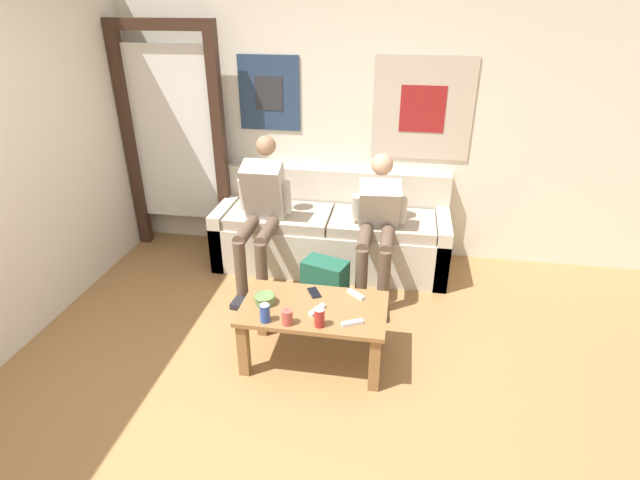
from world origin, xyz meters
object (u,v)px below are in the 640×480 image
at_px(couch, 332,234).
at_px(ceramic_bowl, 265,298).
at_px(person_seated_teen, 378,221).
at_px(pillar_candle, 287,317).
at_px(drink_can_blue, 265,313).
at_px(person_seated_adult, 261,208).
at_px(cell_phone, 314,293).
at_px(backpack, 324,286).
at_px(drink_can_red, 320,318).
at_px(game_controller_far_center, 356,294).
at_px(game_controller_near_right, 317,310).
at_px(game_controller_near_left, 352,323).
at_px(coffee_table, 314,317).

distance_m(couch, ceramic_bowl, 1.47).
distance_m(person_seated_teen, pillar_candle, 1.36).
relative_size(couch, drink_can_blue, 17.21).
bearing_deg(person_seated_adult, drink_can_blue, -73.61).
distance_m(person_seated_adult, cell_phone, 1.10).
height_order(person_seated_teen, backpack, person_seated_teen).
xyz_separation_m(drink_can_red, game_controller_far_center, (0.19, 0.39, -0.05)).
relative_size(couch, game_controller_near_right, 14.98).
bearing_deg(game_controller_near_left, person_seated_teen, 86.64).
height_order(person_seated_teen, game_controller_near_left, person_seated_teen).
xyz_separation_m(ceramic_bowl, drink_can_red, (0.41, -0.19, 0.02)).
height_order(pillar_candle, cell_phone, pillar_candle).
xyz_separation_m(drink_can_blue, game_controller_far_center, (0.54, 0.40, -0.05)).
relative_size(game_controller_near_left, cell_phone, 0.95).
bearing_deg(coffee_table, person_seated_adult, 121.76).
relative_size(coffee_table, ceramic_bowl, 6.83).
relative_size(person_seated_adult, person_seated_teen, 1.10).
height_order(couch, person_seated_adult, person_seated_adult).
relative_size(coffee_table, drink_can_red, 7.93).
bearing_deg(backpack, couch, 94.39).
bearing_deg(ceramic_bowl, backpack, 65.15).
distance_m(game_controller_near_left, cell_phone, 0.44).
distance_m(coffee_table, person_seated_teen, 1.14).
xyz_separation_m(person_seated_adult, ceramic_bowl, (0.31, -1.06, -0.21)).
height_order(ceramic_bowl, game_controller_near_left, ceramic_bowl).
distance_m(ceramic_bowl, game_controller_near_left, 0.63).
height_order(drink_can_red, game_controller_near_right, drink_can_red).
distance_m(game_controller_near_right, game_controller_far_center, 0.33).
distance_m(drink_can_blue, cell_phone, 0.46).
xyz_separation_m(pillar_candle, drink_can_red, (0.21, 0.01, 0.01)).
bearing_deg(drink_can_blue, cell_phone, 56.65).
distance_m(game_controller_far_center, cell_phone, 0.29).
height_order(person_seated_adult, cell_phone, person_seated_adult).
xyz_separation_m(coffee_table, pillar_candle, (-0.13, -0.22, 0.14)).
bearing_deg(coffee_table, person_seated_teen, 71.50).
height_order(backpack, drink_can_red, drink_can_red).
bearing_deg(game_controller_near_left, pillar_candle, -171.14).
height_order(person_seated_adult, game_controller_far_center, person_seated_adult).
height_order(backpack, drink_can_blue, drink_can_blue).
bearing_deg(person_seated_adult, person_seated_teen, -0.19).
xyz_separation_m(backpack, drink_can_red, (0.11, -0.85, 0.30)).
distance_m(person_seated_teen, game_controller_far_center, 0.89).
height_order(pillar_candle, game_controller_near_right, pillar_candle).
relative_size(pillar_candle, game_controller_near_right, 0.80).
xyz_separation_m(coffee_table, game_controller_near_left, (0.28, -0.15, 0.10)).
bearing_deg(game_controller_near_right, person_seated_teen, 73.78).
relative_size(couch, drink_can_red, 17.21).
distance_m(coffee_table, ceramic_bowl, 0.36).
xyz_separation_m(couch, game_controller_near_right, (0.12, -1.47, 0.15)).
height_order(ceramic_bowl, drink_can_blue, drink_can_blue).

